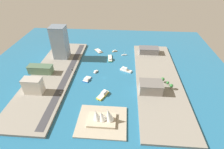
# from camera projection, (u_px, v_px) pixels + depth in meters

# --- Properties ---
(ground_plane) EXTENTS (440.00, 440.00, 0.00)m
(ground_plane) POSITION_uv_depth(u_px,v_px,m) (104.00, 78.00, 288.02)
(ground_plane) COLOR #23668E
(quay_west) EXTENTS (70.00, 240.00, 3.43)m
(quay_west) POSITION_uv_depth(u_px,v_px,m) (158.00, 79.00, 281.61)
(quay_west) COLOR gray
(quay_west) RESTS_ON ground_plane
(quay_east) EXTENTS (70.00, 240.00, 3.43)m
(quay_east) POSITION_uv_depth(u_px,v_px,m) (53.00, 75.00, 292.45)
(quay_east) COLOR gray
(quay_east) RESTS_ON ground_plane
(peninsula_point) EXTENTS (60.31, 50.57, 2.00)m
(peninsula_point) POSITION_uv_depth(u_px,v_px,m) (102.00, 121.00, 212.47)
(peninsula_point) COLOR #A89E89
(peninsula_point) RESTS_ON ground_plane
(road_strip) EXTENTS (10.56, 228.00, 0.15)m
(road_strip) POSITION_uv_depth(u_px,v_px,m) (67.00, 75.00, 289.83)
(road_strip) COLOR #38383D
(road_strip) RESTS_ON quay_east
(catamaran_blue) EXTENTS (12.91, 17.85, 4.22)m
(catamaran_blue) POSITION_uv_depth(u_px,v_px,m) (87.00, 79.00, 282.61)
(catamaran_blue) COLOR blue
(catamaran_blue) RESTS_ON ground_plane
(ferry_green_doubledeck) EXTENTS (10.71, 28.61, 5.38)m
(ferry_green_doubledeck) POSITION_uv_depth(u_px,v_px,m) (110.00, 58.00, 337.99)
(ferry_green_doubledeck) COLOR #2D8C4C
(ferry_green_doubledeck) RESTS_ON ground_plane
(yacht_sleek_gray) EXTENTS (7.87, 11.32, 3.37)m
(yacht_sleek_gray) POSITION_uv_depth(u_px,v_px,m) (96.00, 72.00, 301.05)
(yacht_sleek_gray) COLOR #999EA3
(yacht_sleek_gray) RESTS_ON ground_plane
(sailboat_small_white) EXTENTS (11.93, 5.20, 10.53)m
(sailboat_small_white) POSITION_uv_depth(u_px,v_px,m) (124.00, 55.00, 351.05)
(sailboat_small_white) COLOR white
(sailboat_small_white) RESTS_ON ground_plane
(ferry_white_commuter) EXTENTS (22.20, 14.44, 6.52)m
(ferry_white_commuter) POSITION_uv_depth(u_px,v_px,m) (126.00, 70.00, 303.84)
(ferry_white_commuter) COLOR silver
(ferry_white_commuter) RESTS_ON ground_plane
(ferry_yellow_fast) EXTENTS (17.39, 23.43, 6.46)m
(ferry_yellow_fast) POSITION_uv_depth(u_px,v_px,m) (103.00, 94.00, 251.15)
(ferry_yellow_fast) COLOR yellow
(ferry_yellow_fast) RESTS_ON ground_plane
(water_taxi_orange) EXTENTS (11.28, 7.23, 3.30)m
(water_taxi_orange) POSITION_uv_depth(u_px,v_px,m) (115.00, 51.00, 364.29)
(water_taxi_orange) COLOR orange
(water_taxi_orange) RESTS_ON ground_plane
(barge_flat_brown) EXTENTS (19.82, 22.23, 3.29)m
(barge_flat_brown) POSITION_uv_depth(u_px,v_px,m) (99.00, 51.00, 365.14)
(barge_flat_brown) COLOR brown
(barge_flat_brown) RESTS_ON ground_plane
(warehouse_low_gray) EXTENTS (38.98, 20.76, 11.94)m
(warehouse_low_gray) POSITION_uv_depth(u_px,v_px,m) (149.00, 50.00, 349.18)
(warehouse_low_gray) COLOR gray
(warehouse_low_gray) RESTS_ON quay_west
(carpark_squat_concrete) EXTENTS (33.56, 22.83, 15.96)m
(carpark_squat_concrete) POSITION_uv_depth(u_px,v_px,m) (151.00, 87.00, 250.39)
(carpark_squat_concrete) COLOR gray
(carpark_squat_concrete) RESTS_ON quay_west
(hotel_broad_white) EXTENTS (26.98, 15.10, 23.78)m
(hotel_broad_white) POSITION_uv_depth(u_px,v_px,m) (33.00, 86.00, 246.70)
(hotel_broad_white) COLOR silver
(hotel_broad_white) RESTS_ON quay_east
(tower_tall_glass) EXTENTS (27.83, 24.98, 61.09)m
(tower_tall_glass) POSITION_uv_depth(u_px,v_px,m) (60.00, 42.00, 322.10)
(tower_tall_glass) COLOR #8C9EB2
(tower_tall_glass) RESTS_ON quay_east
(terminal_long_green) EXTENTS (40.77, 15.18, 13.79)m
(terminal_long_green) POSITION_uv_depth(u_px,v_px,m) (41.00, 69.00, 290.74)
(terminal_long_green) COLOR slate
(terminal_long_green) RESTS_ON quay_east
(sedan_silver) EXTENTS (2.01, 4.34, 1.66)m
(sedan_silver) POSITION_uv_depth(u_px,v_px,m) (60.00, 93.00, 251.05)
(sedan_silver) COLOR black
(sedan_silver) RESTS_ON road_strip
(van_white) EXTENTS (1.89, 4.96, 1.53)m
(van_white) POSITION_uv_depth(u_px,v_px,m) (71.00, 70.00, 300.62)
(van_white) COLOR black
(van_white) RESTS_ON road_strip
(traffic_light_waterfront) EXTENTS (0.36, 0.36, 6.50)m
(traffic_light_waterfront) POSITION_uv_depth(u_px,v_px,m) (73.00, 69.00, 296.50)
(traffic_light_waterfront) COLOR black
(traffic_light_waterfront) RESTS_ON quay_east
(opera_landmark) EXTENTS (34.11, 23.28, 21.20)m
(opera_landmark) POSITION_uv_depth(u_px,v_px,m) (103.00, 117.00, 207.78)
(opera_landmark) COLOR #BCAD93
(opera_landmark) RESTS_ON peninsula_point
(park_tree_cluster) EXTENTS (15.68, 21.31, 9.28)m
(park_tree_cluster) POSITION_uv_depth(u_px,v_px,m) (167.00, 82.00, 263.26)
(park_tree_cluster) COLOR brown
(park_tree_cluster) RESTS_ON quay_west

